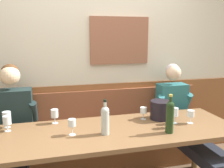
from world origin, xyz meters
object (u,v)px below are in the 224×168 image
Objects in this scene: wine_glass_mid_left at (72,124)px; wine_glass_mid_right at (170,118)px; person_left_seat at (10,137)px; wine_bottle_amber_mid at (170,116)px; wine_glass_right_end at (175,112)px; wine_glass_center_rear at (7,116)px; person_right_seat at (185,123)px; wine_glass_left_end at (55,114)px; dining_table at (115,137)px; wine_glass_center_front at (191,114)px; ice_bucket at (161,110)px; wine_glass_by_bottle at (7,121)px; wine_glass_near_bucket at (143,111)px; wall_bench at (101,145)px; wine_bottle_green_tall at (105,119)px.

wine_glass_mid_left is 0.93m from wine_glass_mid_right.
person_left_seat reaches higher than wine_bottle_amber_mid.
wine_bottle_amber_mid is 2.21× the size of wine_glass_right_end.
wine_glass_center_rear is at bearing 165.45° from wine_glass_mid_right.
person_right_seat reaches higher than wine_glass_center_rear.
wine_glass_left_end is at bearing 179.46° from person_right_seat.
wine_glass_mid_left is at bearing -29.65° from wine_glass_center_rear.
dining_table is 0.44m from wine_glass_mid_left.
wine_glass_left_end is (0.44, 0.01, -0.02)m from wine_glass_center_rear.
wine_glass_mid_left is (0.14, -0.34, 0.01)m from wine_glass_left_end.
wine_glass_center_front is (0.25, 0.06, -0.00)m from wine_glass_mid_right.
person_right_seat is 5.77× the size of ice_bucket.
wine_glass_right_end is 1.61m from wine_glass_by_bottle.
wine_glass_near_bucket is 0.91m from wine_glass_left_end.
ice_bucket is at bearing -1.52° from wine_glass_by_bottle.
person_left_seat is at bearing 168.71° from wine_glass_center_front.
wine_glass_near_bucket is at bearing 16.72° from wine_glass_mid_left.
wine_glass_by_bottle is at bearing -80.73° from wine_glass_center_rear.
wall_bench is 7.44× the size of wine_bottle_amber_mid.
wall_bench is 0.97m from wine_glass_mid_left.
dining_table is 16.08× the size of wine_glass_mid_left.
wine_glass_left_end is 0.98× the size of wine_glass_mid_right.
person_right_seat is at bearing 18.84° from ice_bucket.
wine_glass_near_bucket is at bearing -50.88° from wall_bench.
wine_glass_right_end is (0.16, 0.20, -0.04)m from wine_bottle_amber_mid.
wine_glass_near_bucket is (-0.18, 0.03, -0.01)m from ice_bucket.
wine_glass_right_end is at bearing -14.74° from wine_glass_left_end.
wine_glass_center_rear is at bearing 175.64° from wine_glass_near_bucket.
person_right_seat is (1.90, -0.02, -0.03)m from person_left_seat.
wine_glass_mid_right is at bearing -136.99° from wine_glass_right_end.
wine_glass_by_bottle is (0.02, -0.10, -0.02)m from wine_glass_center_rear.
wine_glass_right_end is at bearing -46.03° from wall_bench.
wine_bottle_green_tall is 2.18× the size of wine_glass_by_bottle.
wine_glass_left_end is (-1.00, 0.51, -0.06)m from wine_bottle_amber_mid.
wine_glass_left_end is at bearing 172.55° from ice_bucket.
dining_table is 16.30× the size of wine_glass_left_end.
wine_bottle_green_tall is at bearing -143.59° from dining_table.
dining_table is 6.61× the size of wine_bottle_amber_mid.
person_left_seat is at bearing 161.76° from dining_table.
wine_glass_by_bottle is (0.00, -0.11, 0.20)m from person_left_seat.
wall_bench is at bearing 159.01° from person_right_seat.
wine_glass_by_bottle is at bearing 164.16° from wine_bottle_amber_mid.
ice_bucket is 0.38m from wine_bottle_amber_mid.
wine_bottle_amber_mid is at bearing -120.45° from wine_glass_mid_right.
wine_glass_center_front is (0.23, -0.20, -0.00)m from ice_bucket.
wine_glass_center_rear reaches higher than wine_glass_by_bottle.
wine_glass_mid_right is at bearing -54.62° from wall_bench.
wine_bottle_amber_mid is 2.65× the size of wine_glass_center_front.
wine_bottle_amber_mid is 0.26m from wine_glass_right_end.
wall_bench reaches higher than wine_glass_near_bucket.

